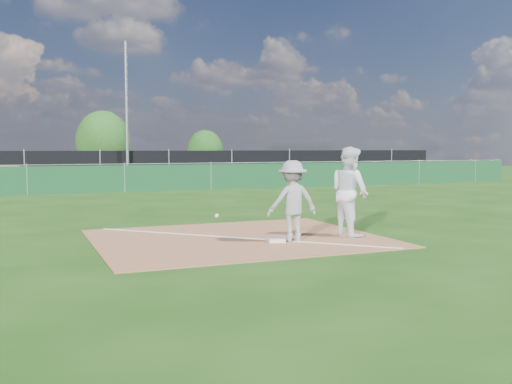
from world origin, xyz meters
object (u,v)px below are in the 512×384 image
Objects in this scene: car_right at (157,167)px; tree_right at (205,150)px; runner at (350,192)px; light_pole at (127,112)px; tree_mid at (103,141)px; first_base at (276,240)px; car_mid at (53,168)px; play_at_first at (292,201)px.

tree_right reaches higher than car_right.
runner is 0.58× the size of tree_right.
light_pole is 5.99m from car_right.
car_right is 7.24m from tree_mid.
car_right reaches higher than first_base.
first_base is at bearing -105.22° from tree_right.
tree_right is (8.16, 10.96, -2.25)m from light_pole.
car_mid is (-4.69, 27.88, -0.32)m from runner.
runner is at bearing 6.34° from first_base.
light_pole is 3.64× the size of play_at_first.
tree_mid reaches higher than runner.
light_pole is 22.78m from play_at_first.
runner reaches higher than car_mid.
tree_mid is (-2.54, 6.56, 1.72)m from car_right.
first_base is 0.87m from play_at_first.
first_base is 28.24m from car_mid.
play_at_first is at bearing 96.08° from runner.
play_at_first is 0.64× the size of tree_right.
light_pole is at bearing -90.67° from tree_mid.
play_at_first is 34.65m from tree_right.
car_mid is at bearing 5.55° from runner.
play_at_first is 28.34m from car_mid.
car_right is at bearing -7.70° from runner.
first_base is at bearing 92.34° from runner.
car_mid is at bearing 95.71° from first_base.
light_pole is 4.03× the size of runner.
tree_mid is (0.13, 10.82, -1.56)m from light_pole.
play_at_first is at bearing -173.41° from car_mid.
tree_right is at bearing 74.78° from first_base.
runner is 34.01m from tree_right.
light_pole is 1.69× the size of tree_mid.
runner is at bearing -88.58° from tree_mid.
car_right is 1.04× the size of tree_mid.
play_at_first is at bearing -91.26° from tree_mid.
play_at_first is 1.11× the size of runner.
car_mid is 1.18× the size of tree_right.
first_base is 34.70m from tree_right.
car_mid is (-3.14, 28.16, -0.19)m from play_at_first.
first_base is 0.07× the size of tree_mid.
light_pole is at bearing -146.03° from car_mid.
first_base is at bearing -174.06° from car_mid.
first_base is 26.99m from car_right.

